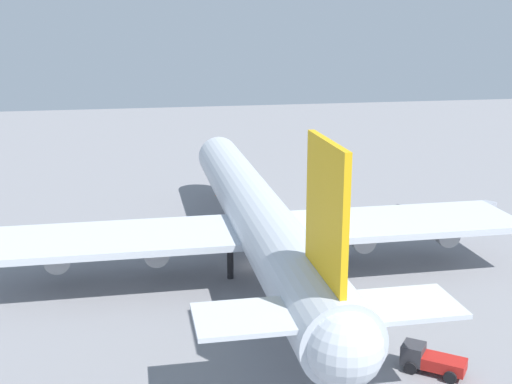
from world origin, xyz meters
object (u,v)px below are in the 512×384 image
cargo_loader (395,217)px  safety_cone_nose (216,194)px  cargo_airplane (257,215)px  maintenance_van (430,360)px  cargo_container_fore (486,209)px

cargo_loader → safety_cone_nose: cargo_loader is taller
safety_cone_nose → cargo_airplane: bearing=-179.1°
maintenance_van → safety_cone_nose: 57.10m
maintenance_van → cargo_container_fore: 47.29m
cargo_airplane → cargo_loader: size_ratio=15.11×
maintenance_van → cargo_airplane: bearing=20.3°
cargo_container_fore → safety_cone_nose: cargo_container_fore is taller
cargo_loader → cargo_container_fore: (2.36, -14.63, -0.31)m
cargo_airplane → cargo_container_fore: bearing=-68.8°
cargo_airplane → maintenance_van: cargo_airplane is taller
maintenance_van → cargo_container_fore: (39.01, -26.72, -0.20)m
cargo_loader → safety_cone_nose: bearing=48.1°
maintenance_van → cargo_container_fore: size_ratio=1.49×
maintenance_van → safety_cone_nose: size_ratio=8.41×
cargo_loader → maintenance_van: (-36.65, 12.09, -0.11)m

